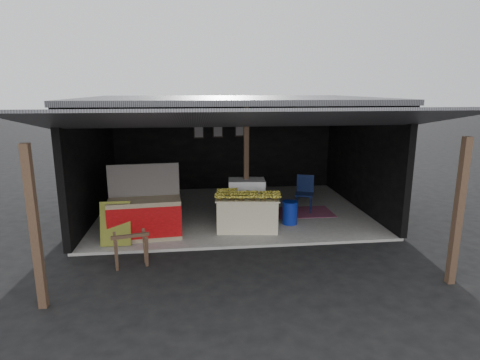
{
  "coord_description": "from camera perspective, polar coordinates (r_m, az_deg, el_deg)",
  "views": [
    {
      "loc": [
        -0.99,
        -7.71,
        3.24
      ],
      "look_at": [
        0.11,
        1.55,
        1.1
      ],
      "focal_mm": 30.0,
      "sensor_mm": 36.0,
      "label": 1
    }
  ],
  "objects": [
    {
      "name": "magenta_rug",
      "position": [
        10.68,
        8.96,
        -4.53
      ],
      "size": [
        1.51,
        1.01,
        0.01
      ],
      "primitive_type": "cube",
      "rotation": [
        0.0,
        0.0,
        -0.01
      ],
      "color": "maroon",
      "rests_on": "concrete_slab"
    },
    {
      "name": "sawhorse",
      "position": [
        7.7,
        -15.27,
        -9.15
      ],
      "size": [
        0.7,
        0.69,
        0.64
      ],
      "rotation": [
        0.0,
        0.0,
        0.24
      ],
      "color": "brown",
      "rests_on": "ground"
    },
    {
      "name": "picture_frames",
      "position": [
        12.7,
        -3.01,
        6.99
      ],
      "size": [
        1.62,
        0.04,
        0.46
      ],
      "color": "black",
      "rests_on": "shophouse"
    },
    {
      "name": "water_barrel",
      "position": [
        9.68,
        7.1,
        -4.72
      ],
      "size": [
        0.36,
        0.36,
        0.52
      ],
      "primitive_type": "cylinder",
      "color": "navy",
      "rests_on": "concrete_slab"
    },
    {
      "name": "shophouse",
      "position": [
        10.63,
        -1.37,
        6.77
      ],
      "size": [
        7.4,
        7.29,
        3.02
      ],
      "color": "black",
      "rests_on": "ground"
    },
    {
      "name": "plastic_chair",
      "position": [
        10.71,
        9.2,
        -1.41
      ],
      "size": [
        0.58,
        0.58,
        0.95
      ],
      "rotation": [
        0.0,
        0.0,
        -0.37
      ],
      "color": "#0A1337",
      "rests_on": "concrete_slab"
    },
    {
      "name": "banana_pile",
      "position": [
        9.1,
        1.06,
        -1.89
      ],
      "size": [
        1.39,
        0.94,
        0.15
      ],
      "primitive_type": null,
      "rotation": [
        0.0,
        0.0,
        -0.13
      ],
      "color": "gold",
      "rests_on": "banana_table"
    },
    {
      "name": "ground",
      "position": [
        8.42,
        0.53,
        -9.71
      ],
      "size": [
        80.0,
        80.0,
        0.0
      ],
      "primitive_type": "plane",
      "color": "black",
      "rests_on": "ground"
    },
    {
      "name": "concrete_slab",
      "position": [
        10.75,
        -1.16,
        -4.46
      ],
      "size": [
        7.0,
        5.0,
        0.06
      ],
      "primitive_type": "cube",
      "color": "gray",
      "rests_on": "ground"
    },
    {
      "name": "banana_table",
      "position": [
        9.23,
        1.05,
        -4.67
      ],
      "size": [
        1.52,
        1.05,
        0.78
      ],
      "rotation": [
        0.0,
        0.0,
        -0.13
      ],
      "color": "beige",
      "rests_on": "concrete_slab"
    },
    {
      "name": "white_crate",
      "position": [
        9.98,
        0.95,
        -2.69
      ],
      "size": [
        0.93,
        0.68,
        0.99
      ],
      "rotation": [
        0.0,
        0.0,
        -0.09
      ],
      "color": "white",
      "rests_on": "concrete_slab"
    },
    {
      "name": "neighbor_stall",
      "position": [
        8.94,
        -13.33,
        -5.04
      ],
      "size": [
        1.58,
        0.81,
        1.58
      ],
      "rotation": [
        0.0,
        0.0,
        0.08
      ],
      "color": "#998466",
      "rests_on": "concrete_slab"
    },
    {
      "name": "green_signboard",
      "position": [
        8.68,
        -17.3,
        -5.95
      ],
      "size": [
        0.61,
        0.27,
        0.9
      ],
      "primitive_type": "cube",
      "rotation": [
        -0.25,
        0.0,
        0.0
      ],
      "color": "black",
      "rests_on": "concrete_slab"
    }
  ]
}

